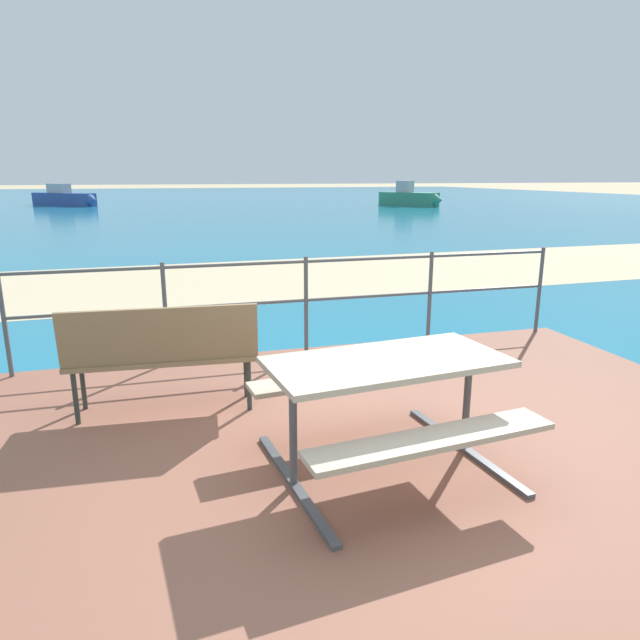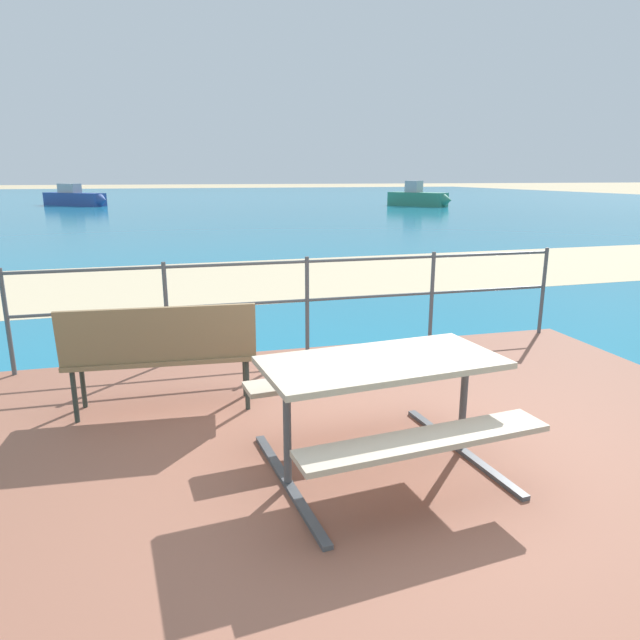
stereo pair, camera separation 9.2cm
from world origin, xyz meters
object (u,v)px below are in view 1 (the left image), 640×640
picnic_table (386,386)px  boat_mid (65,198)px  boat_near (410,198)px  park_bench (162,349)px

picnic_table → boat_mid: 37.37m
picnic_table → boat_near: bearing=58.8°
picnic_table → boat_near: 33.58m
picnic_table → boat_mid: boat_mid is taller
boat_near → boat_mid: size_ratio=0.92×
boat_near → picnic_table: bearing=-59.0°
boat_mid → park_bench: bearing=-37.5°
park_bench → picnic_table: bearing=140.6°
park_bench → boat_mid: boat_mid is taller
picnic_table → park_bench: 1.90m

